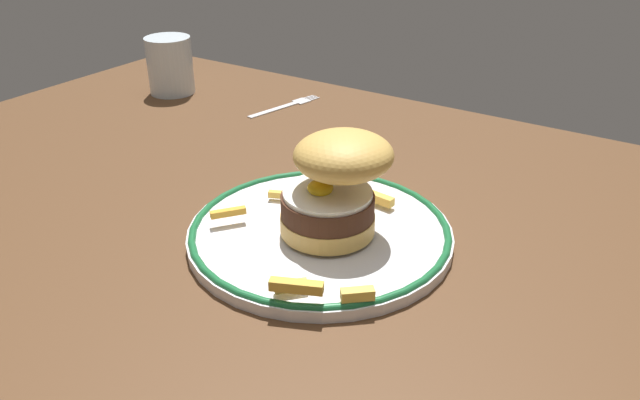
% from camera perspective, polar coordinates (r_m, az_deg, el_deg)
% --- Properties ---
extents(ground_plane, '(1.37, 0.95, 0.04)m').
position_cam_1_polar(ground_plane, '(0.64, -0.65, -6.16)').
color(ground_plane, '#51331D').
extents(dinner_plate, '(0.27, 0.27, 0.02)m').
position_cam_1_polar(dinner_plate, '(0.64, 0.00, -2.96)').
color(dinner_plate, silver).
rests_on(dinner_plate, ground_plane).
extents(burger, '(0.14, 0.14, 0.11)m').
position_cam_1_polar(burger, '(0.61, 1.45, 1.64)').
color(burger, tan).
rests_on(burger, dinner_plate).
extents(fries_pile, '(0.21, 0.25, 0.02)m').
position_cam_1_polar(fries_pile, '(0.64, 0.59, -1.61)').
color(fries_pile, '#E9B548').
rests_on(fries_pile, dinner_plate).
extents(water_glass, '(0.08, 0.08, 0.09)m').
position_cam_1_polar(water_glass, '(1.10, -13.67, 11.76)').
color(water_glass, silver).
rests_on(water_glass, ground_plane).
extents(fork, '(0.05, 0.14, 0.00)m').
position_cam_1_polar(fork, '(1.01, -3.14, 8.74)').
color(fork, silver).
rests_on(fork, ground_plane).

